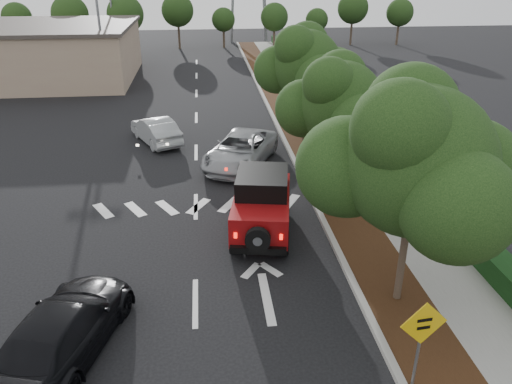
{
  "coord_description": "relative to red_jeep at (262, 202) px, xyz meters",
  "views": [
    {
      "loc": [
        0.48,
        -11.38,
        8.67
      ],
      "look_at": [
        2.02,
        3.0,
        1.91
      ],
      "focal_mm": 35.0,
      "sensor_mm": 36.0,
      "label": 1
    }
  ],
  "objects": [
    {
      "name": "silver_sedan_oncoming",
      "position": [
        -4.37,
        9.82,
        -0.42
      ],
      "size": [
        2.99,
        4.27,
        1.33
      ],
      "primitive_type": "imported",
      "rotation": [
        0.0,
        0.0,
        3.58
      ],
      "color": "#9FA3A7",
      "rests_on": "ground"
    },
    {
      "name": "street_tree_mid",
      "position": [
        3.27,
        2.62,
        -1.09
      ],
      "size": [
        3.2,
        3.2,
        5.32
      ],
      "primitive_type": null,
      "color": "black",
      "rests_on": "ground"
    },
    {
      "name": "street_tree_far",
      "position": [
        3.27,
        9.12,
        -1.09
      ],
      "size": [
        3.4,
        3.4,
        5.62
      ],
      "primitive_type": null,
      "color": "black",
      "rests_on": "ground"
    },
    {
      "name": "street_tree_near",
      "position": [
        3.27,
        -4.38,
        -1.09
      ],
      "size": [
        3.8,
        3.8,
        5.92
      ],
      "primitive_type": null,
      "color": "black",
      "rests_on": "ground"
    },
    {
      "name": "terracotta_planter",
      "position": [
        5.73,
        -0.55,
        -0.36
      ],
      "size": [
        0.62,
        0.62,
        1.08
      ],
      "rotation": [
        0.0,
        0.0,
        -0.09
      ],
      "color": "brown",
      "rests_on": "ground"
    },
    {
      "name": "light_pole_b",
      "position": [
        -9.83,
        34.12,
        -1.09
      ],
      "size": [
        2.0,
        0.22,
        9.0
      ],
      "primitive_type": null,
      "color": "slate",
      "rests_on": "ground"
    },
    {
      "name": "speed_hump_sign",
      "position": [
        2.47,
        -7.49,
        0.48
      ],
      "size": [
        1.06,
        0.14,
        2.26
      ],
      "rotation": [
        0.0,
        0.0,
        0.11
      ],
      "color": "slate",
      "rests_on": "ground"
    },
    {
      "name": "planting_strip",
      "position": [
        3.27,
        8.12,
        -1.03
      ],
      "size": [
        1.8,
        70.0,
        0.12
      ],
      "primitive_type": "cube",
      "color": "black",
      "rests_on": "ground"
    },
    {
      "name": "light_pole_a",
      "position": [
        -8.83,
        22.12,
        -1.09
      ],
      "size": [
        2.0,
        0.22,
        9.0
      ],
      "primitive_type": null,
      "color": "slate",
      "rests_on": "ground"
    },
    {
      "name": "curb",
      "position": [
        2.27,
        8.12,
        -1.02
      ],
      "size": [
        0.2,
        70.0,
        0.15
      ],
      "primitive_type": "cube",
      "color": "#9E9B93",
      "rests_on": "ground"
    },
    {
      "name": "hedge",
      "position": [
        6.57,
        8.12,
        -0.69
      ],
      "size": [
        0.8,
        70.0,
        0.8
      ],
      "primitive_type": "cube",
      "color": "black",
      "rests_on": "ground"
    },
    {
      "name": "ground",
      "position": [
        -2.33,
        -3.88,
        -1.09
      ],
      "size": [
        120.0,
        120.0,
        0.0
      ],
      "primitive_type": "plane",
      "color": "black",
      "rests_on": "ground"
    },
    {
      "name": "transmission_tower",
      "position": [
        3.67,
        44.12,
        -1.09
      ],
      "size": [
        7.0,
        4.0,
        28.0
      ],
      "primitive_type": null,
      "color": "slate",
      "rests_on": "ground"
    },
    {
      "name": "parked_suv",
      "position": [
        -10.84,
        21.46,
        -0.3
      ],
      "size": [
        4.89,
        2.53,
        1.59
      ],
      "primitive_type": "imported",
      "rotation": [
        0.0,
        0.0,
        1.43
      ],
      "color": "#A4A7AC",
      "rests_on": "ground"
    },
    {
      "name": "silver_suv_ahead",
      "position": [
        -0.25,
        6.3,
        -0.38
      ],
      "size": [
        4.26,
        5.66,
        1.43
      ],
      "primitive_type": "imported",
      "rotation": [
        0.0,
        0.0,
        -0.42
      ],
      "color": "#94969B",
      "rests_on": "ground"
    },
    {
      "name": "sidewalk",
      "position": [
        5.17,
        8.12,
        -1.03
      ],
      "size": [
        2.0,
        70.0,
        0.12
      ],
      "primitive_type": "cube",
      "color": "gray",
      "rests_on": "ground"
    },
    {
      "name": "red_jeep",
      "position": [
        0.0,
        0.0,
        0.0
      ],
      "size": [
        2.48,
        4.36,
        2.15
      ],
      "rotation": [
        0.0,
        0.0,
        -0.17
      ],
      "color": "black",
      "rests_on": "ground"
    },
    {
      "name": "black_suv_oncoming",
      "position": [
        -5.4,
        -5.46,
        -0.39
      ],
      "size": [
        3.17,
        5.15,
        1.39
      ],
      "primitive_type": "imported",
      "rotation": [
        0.0,
        0.0,
        2.87
      ],
      "color": "black",
      "rests_on": "ground"
    }
  ]
}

